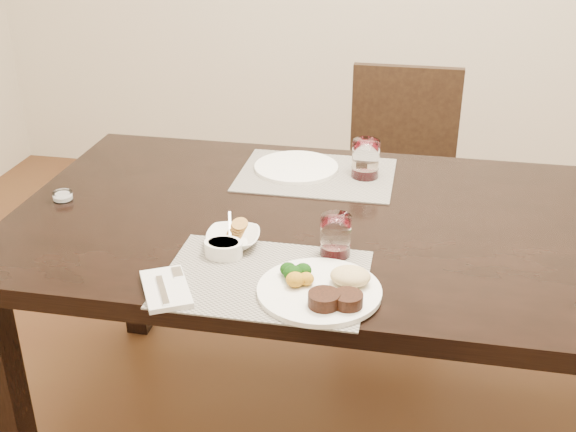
% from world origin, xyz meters
% --- Properties ---
extents(dining_table, '(2.00, 1.00, 0.75)m').
position_xyz_m(dining_table, '(0.00, 0.00, 0.67)').
color(dining_table, black).
rests_on(dining_table, ground).
extents(chair_far, '(0.42, 0.42, 0.90)m').
position_xyz_m(chair_far, '(0.00, 0.93, 0.50)').
color(chair_far, black).
rests_on(chair_far, ground).
extents(placemat_near, '(0.46, 0.34, 0.00)m').
position_xyz_m(placemat_near, '(-0.25, -0.35, 0.75)').
color(placemat_near, gray).
rests_on(placemat_near, dining_table).
extents(placemat_far, '(0.46, 0.34, 0.00)m').
position_xyz_m(placemat_far, '(-0.23, 0.27, 0.75)').
color(placemat_far, gray).
rests_on(placemat_far, dining_table).
extents(dinner_plate, '(0.27, 0.27, 0.05)m').
position_xyz_m(dinner_plate, '(-0.11, -0.39, 0.77)').
color(dinner_plate, white).
rests_on(dinner_plate, placemat_near).
extents(napkin_fork, '(0.16, 0.19, 0.02)m').
position_xyz_m(napkin_fork, '(-0.45, -0.44, 0.76)').
color(napkin_fork, silver).
rests_on(napkin_fork, placemat_near).
extents(steak_knife, '(0.05, 0.21, 0.01)m').
position_xyz_m(steak_knife, '(-0.10, -0.39, 0.76)').
color(steak_knife, white).
rests_on(steak_knife, placemat_near).
extents(cracker_bowl, '(0.14, 0.14, 0.06)m').
position_xyz_m(cracker_bowl, '(-0.36, -0.21, 0.77)').
color(cracker_bowl, white).
rests_on(cracker_bowl, placemat_near).
extents(sauce_ramekin, '(0.09, 0.14, 0.07)m').
position_xyz_m(sauce_ramekin, '(-0.37, -0.26, 0.77)').
color(sauce_ramekin, white).
rests_on(sauce_ramekin, placemat_near).
extents(wine_glass_near, '(0.07, 0.07, 0.10)m').
position_xyz_m(wine_glass_near, '(-0.11, -0.21, 0.80)').
color(wine_glass_near, white).
rests_on(wine_glass_near, placemat_near).
extents(far_plate, '(0.26, 0.26, 0.01)m').
position_xyz_m(far_plate, '(-0.30, 0.30, 0.76)').
color(far_plate, white).
rests_on(far_plate, placemat_far).
extents(wine_glass_far, '(0.08, 0.08, 0.11)m').
position_xyz_m(wine_glass_far, '(-0.09, 0.28, 0.80)').
color(wine_glass_far, white).
rests_on(wine_glass_far, placemat_far).
extents(salt_cellar, '(0.05, 0.05, 0.02)m').
position_xyz_m(salt_cellar, '(-0.90, -0.04, 0.76)').
color(salt_cellar, white).
rests_on(salt_cellar, dining_table).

